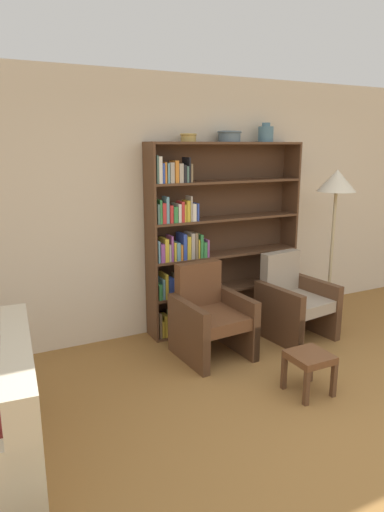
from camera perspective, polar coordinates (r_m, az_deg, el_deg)
wall_back at (r=5.16m, az=2.09°, el=6.39°), size 12.00×0.06×2.75m
bookshelf at (r=5.03m, az=2.13°, el=1.79°), size 1.80×0.30×2.06m
bowl_copper at (r=4.79m, az=-0.45°, el=14.65°), size 0.18×0.18×0.08m
bowl_stoneware at (r=5.02m, az=4.69°, el=14.76°), size 0.26×0.26×0.11m
vase_tall at (r=5.28m, az=9.21°, el=14.86°), size 0.17×0.17×0.21m
armchair_leather at (r=4.53m, az=2.24°, el=-7.60°), size 0.68×0.72×0.89m
armchair_cushioned at (r=5.08m, az=12.57°, el=-5.52°), size 0.72×0.75×0.89m
floor_lamp at (r=5.33m, az=17.59°, el=7.92°), size 0.43×0.43×1.77m
footstool at (r=4.00m, az=14.47°, el=-12.64°), size 0.33×0.33×0.35m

